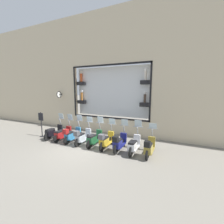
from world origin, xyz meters
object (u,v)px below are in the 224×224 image
(scooter_silver_5, at_px, (82,137))
(scooter_teal_6, at_px, (72,135))
(scooter_white_1, at_px, (134,145))
(scooter_navy_2, at_px, (119,142))
(scooter_yellow_3, at_px, (106,140))
(scooter_red_7, at_px, (63,134))
(scooter_green_4, at_px, (94,139))
(shop_sign_post, at_px, (41,123))
(scooter_black_8, at_px, (53,132))
(scooter_olive_0, at_px, (149,147))

(scooter_silver_5, bearing_deg, scooter_teal_6, 89.73)
(scooter_white_1, bearing_deg, scooter_navy_2, 94.16)
(scooter_white_1, height_order, scooter_silver_5, scooter_white_1)
(scooter_navy_2, height_order, scooter_yellow_3, scooter_navy_2)
(scooter_yellow_3, bearing_deg, scooter_navy_2, -90.02)
(scooter_teal_6, distance_m, scooter_red_7, 0.84)
(scooter_red_7, bearing_deg, scooter_white_1, -89.96)
(scooter_yellow_3, xyz_separation_m, scooter_red_7, (0.06, 3.33, -0.05))
(scooter_yellow_3, distance_m, scooter_green_4, 0.84)
(scooter_green_4, relative_size, scooter_silver_5, 1.00)
(scooter_white_1, bearing_deg, shop_sign_post, 90.57)
(scooter_white_1, distance_m, scooter_green_4, 2.50)
(scooter_silver_5, bearing_deg, scooter_yellow_3, -89.87)
(scooter_black_8, bearing_deg, scooter_teal_6, -92.08)
(shop_sign_post, bearing_deg, scooter_teal_6, -89.84)
(scooter_navy_2, bearing_deg, scooter_yellow_3, 89.98)
(scooter_olive_0, relative_size, scooter_black_8, 1.00)
(scooter_yellow_3, bearing_deg, scooter_black_8, 89.17)
(scooter_yellow_3, height_order, scooter_red_7, scooter_red_7)
(scooter_white_1, relative_size, scooter_navy_2, 1.00)
(scooter_navy_2, distance_m, scooter_teal_6, 3.33)
(scooter_green_4, relative_size, scooter_teal_6, 1.00)
(scooter_navy_2, xyz_separation_m, scooter_red_7, (0.06, 4.17, -0.05))
(scooter_green_4, xyz_separation_m, scooter_red_7, (-0.00, 2.50, -0.02))
(scooter_silver_5, bearing_deg, shop_sign_post, 90.06)
(scooter_silver_5, bearing_deg, scooter_white_1, -88.90)
(scooter_red_7, bearing_deg, scooter_green_4, -89.91)
(scooter_olive_0, bearing_deg, scooter_navy_2, 89.84)
(scooter_red_7, relative_size, scooter_black_8, 0.99)
(scooter_white_1, xyz_separation_m, scooter_black_8, (0.00, 5.83, 0.00))
(scooter_silver_5, bearing_deg, scooter_olive_0, -90.02)
(scooter_navy_2, bearing_deg, scooter_teal_6, 89.99)
(scooter_white_1, bearing_deg, scooter_green_4, 89.99)
(scooter_navy_2, distance_m, scooter_green_4, 1.67)
(scooter_white_1, height_order, scooter_green_4, scooter_green_4)
(scooter_navy_2, relative_size, shop_sign_post, 1.00)
(scooter_red_7, distance_m, scooter_black_8, 0.83)
(scooter_olive_0, xyz_separation_m, scooter_black_8, (0.07, 6.67, -0.03))
(scooter_white_1, xyz_separation_m, scooter_teal_6, (-0.06, 4.17, 0.04))
(scooter_olive_0, height_order, scooter_red_7, scooter_red_7)
(scooter_yellow_3, relative_size, shop_sign_post, 1.00)
(scooter_yellow_3, distance_m, scooter_black_8, 4.17)
(scooter_olive_0, relative_size, scooter_teal_6, 1.00)
(scooter_silver_5, bearing_deg, scooter_red_7, 87.93)
(scooter_green_4, relative_size, scooter_red_7, 1.01)
(scooter_green_4, height_order, scooter_black_8, scooter_green_4)
(scooter_white_1, xyz_separation_m, scooter_yellow_3, (-0.06, 1.67, 0.04))
(scooter_teal_6, height_order, scooter_red_7, scooter_teal_6)
(scooter_teal_6, distance_m, scooter_black_8, 1.67)
(scooter_olive_0, relative_size, shop_sign_post, 1.00)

